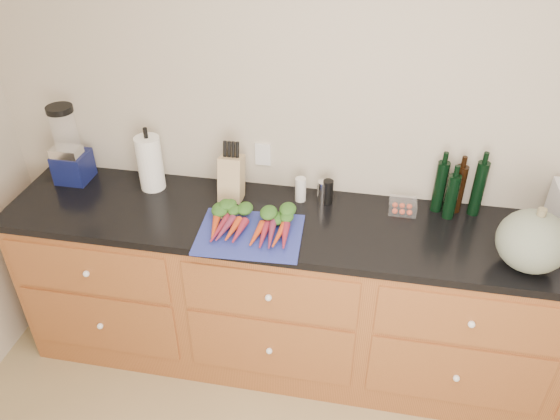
% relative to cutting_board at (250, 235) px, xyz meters
% --- Properties ---
extents(wall_back, '(4.10, 0.05, 2.60)m').
position_rel_cutting_board_xyz_m(wall_back, '(0.57, 0.48, 0.35)').
color(wall_back, beige).
rests_on(wall_back, ground).
extents(cabinets, '(3.60, 0.64, 0.90)m').
position_rel_cutting_board_xyz_m(cabinets, '(0.57, 0.16, -0.50)').
color(cabinets, brown).
rests_on(cabinets, ground).
extents(countertop, '(3.64, 0.62, 0.04)m').
position_rel_cutting_board_xyz_m(countertop, '(0.57, 0.16, -0.03)').
color(countertop, black).
rests_on(countertop, cabinets).
extents(cutting_board, '(0.50, 0.39, 0.01)m').
position_rel_cutting_board_xyz_m(cutting_board, '(0.00, 0.00, 0.00)').
color(cutting_board, navy).
rests_on(cutting_board, countertop).
extents(carrots, '(0.40, 0.30, 0.06)m').
position_rel_cutting_board_xyz_m(carrots, '(-0.00, 0.05, 0.03)').
color(carrots, red).
rests_on(carrots, cutting_board).
extents(squash, '(0.29, 0.29, 0.26)m').
position_rel_cutting_board_xyz_m(squash, '(1.21, 0.01, 0.13)').
color(squash, '#586453').
rests_on(squash, countertop).
extents(blender_appliance, '(0.17, 0.17, 0.42)m').
position_rel_cutting_board_xyz_m(blender_appliance, '(-1.04, 0.32, 0.18)').
color(blender_appliance, '#0F1546').
rests_on(blender_appliance, countertop).
extents(paper_towel, '(0.13, 0.13, 0.29)m').
position_rel_cutting_board_xyz_m(paper_towel, '(-0.60, 0.32, 0.14)').
color(paper_towel, white).
rests_on(paper_towel, countertop).
extents(knife_block, '(0.11, 0.11, 0.23)m').
position_rel_cutting_board_xyz_m(knife_block, '(-0.16, 0.30, 0.11)').
color(knife_block, tan).
rests_on(knife_block, countertop).
extents(grinder_salt, '(0.05, 0.05, 0.13)m').
position_rel_cutting_board_xyz_m(grinder_salt, '(0.18, 0.34, 0.06)').
color(grinder_salt, silver).
rests_on(grinder_salt, countertop).
extents(grinder_pepper, '(0.05, 0.05, 0.13)m').
position_rel_cutting_board_xyz_m(grinder_pepper, '(0.32, 0.34, 0.06)').
color(grinder_pepper, black).
rests_on(grinder_pepper, countertop).
extents(canister_chrome, '(0.05, 0.05, 0.12)m').
position_rel_cutting_board_xyz_m(canister_chrome, '(0.29, 0.34, 0.05)').
color(canister_chrome, white).
rests_on(canister_chrome, countertop).
extents(tomato_box, '(0.13, 0.11, 0.06)m').
position_rel_cutting_board_xyz_m(tomato_box, '(0.69, 0.33, 0.02)').
color(tomato_box, white).
rests_on(tomato_box, countertop).
extents(bottles, '(0.24, 0.12, 0.28)m').
position_rel_cutting_board_xyz_m(bottles, '(0.94, 0.37, 0.12)').
color(bottles, black).
rests_on(bottles, countertop).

